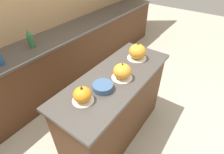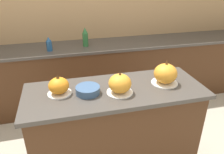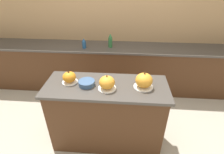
% 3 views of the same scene
% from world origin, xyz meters
% --- Properties ---
extents(ground_plane, '(12.00, 12.00, 0.00)m').
position_xyz_m(ground_plane, '(0.00, 0.00, 0.00)').
color(ground_plane, '#BCB29E').
extents(wall_back, '(8.00, 0.06, 2.50)m').
position_xyz_m(wall_back, '(0.00, 1.69, 1.25)').
color(wall_back, tan).
rests_on(wall_back, ground_plane).
extents(kitchen_island, '(1.48, 0.58, 0.94)m').
position_xyz_m(kitchen_island, '(0.00, 0.00, 0.47)').
color(kitchen_island, '#4C2D19').
rests_on(kitchen_island, ground_plane).
extents(back_counter, '(6.00, 0.60, 0.90)m').
position_xyz_m(back_counter, '(0.00, 1.36, 0.45)').
color(back_counter, '#4C2D19').
rests_on(back_counter, ground_plane).
extents(pumpkin_cake_left, '(0.19, 0.19, 0.17)m').
position_xyz_m(pumpkin_cake_left, '(-0.45, 0.04, 1.01)').
color(pumpkin_cake_left, white).
rests_on(pumpkin_cake_left, kitchen_island).
extents(pumpkin_cake_center, '(0.21, 0.21, 0.19)m').
position_xyz_m(pumpkin_cake_center, '(0.02, -0.06, 1.02)').
color(pumpkin_cake_center, white).
rests_on(pumpkin_cake_center, kitchen_island).
extents(pumpkin_cake_right, '(0.23, 0.23, 0.22)m').
position_xyz_m(pumpkin_cake_right, '(0.44, 0.00, 1.03)').
color(pumpkin_cake_right, white).
rests_on(pumpkin_cake_right, kitchen_island).
extents(bottle_tall, '(0.07, 0.07, 0.25)m').
position_xyz_m(bottle_tall, '(-0.06, 1.33, 1.02)').
color(bottle_tall, '#2D6B38').
rests_on(bottle_tall, back_counter).
extents(mixing_bowl, '(0.19, 0.19, 0.06)m').
position_xyz_m(mixing_bowl, '(-0.23, -0.01, 0.97)').
color(mixing_bowl, '#3D5B84').
rests_on(mixing_bowl, kitchen_island).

